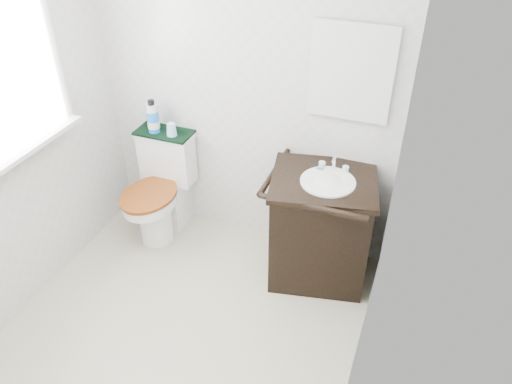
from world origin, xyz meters
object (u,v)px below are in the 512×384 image
Objects in this scene: mouthwash_bottle at (153,118)px; vanity at (320,226)px; trash_bin at (295,232)px; cup at (171,129)px; toilet at (163,192)px.

vanity is at bearing -6.84° from mouthwash_bottle.
cup is (-0.98, -0.04, 0.72)m from trash_bin.
mouthwash_bottle reaches higher than vanity.
trash_bin is at bearing 2.30° from cup.
vanity is at bearing -7.45° from cup.
toilet is at bearing -56.83° from mouthwash_bottle.
toilet is 0.88× the size of vanity.
vanity is 2.94× the size of trash_bin.
vanity is 9.59× the size of cup.
trash_bin is at bearing 7.15° from toilet.
trash_bin is 1.21m from cup.
cup is (-1.20, 0.16, 0.45)m from vanity.
toilet is at bearing -172.85° from trash_bin.
mouthwash_bottle is at bearing 173.16° from vanity.
trash_bin is 1.37m from mouthwash_bottle.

